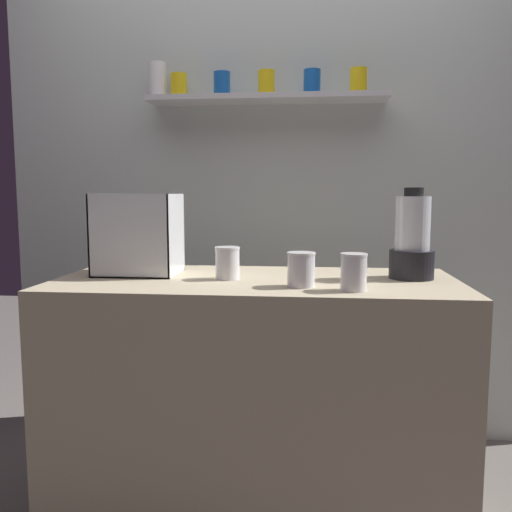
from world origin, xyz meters
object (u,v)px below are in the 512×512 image
Objects in this scene: juice_cup_orange_far_left at (227,265)px; blender_pitcher at (412,242)px; juice_cup_mango_left at (301,272)px; juice_cup_carrot_middle at (354,275)px; carrot_display_bin at (140,249)px.

blender_pitcher is at bearing 7.09° from juice_cup_orange_far_left.
juice_cup_mango_left is at bearing -26.18° from juice_cup_orange_far_left.
juice_cup_carrot_middle is at bearing -130.06° from blender_pitcher.
juice_cup_carrot_middle is (-0.22, -0.26, -0.08)m from blender_pitcher.
blender_pitcher reaches higher than juice_cup_carrot_middle.
carrot_display_bin is 2.62× the size of juice_cup_orange_far_left.
carrot_display_bin reaches higher than juice_cup_carrot_middle.
juice_cup_mango_left is 0.17m from juice_cup_carrot_middle.
juice_cup_orange_far_left reaches higher than juice_cup_mango_left.
juice_cup_orange_far_left is 1.01× the size of juice_cup_mango_left.
blender_pitcher reaches higher than carrot_display_bin.
juice_cup_orange_far_left is 0.29m from juice_cup_mango_left.
carrot_display_bin is at bearing 165.96° from juice_cup_orange_far_left.
blender_pitcher is at bearing 49.94° from juice_cup_carrot_middle.
juice_cup_mango_left is (-0.38, -0.21, -0.08)m from blender_pitcher.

